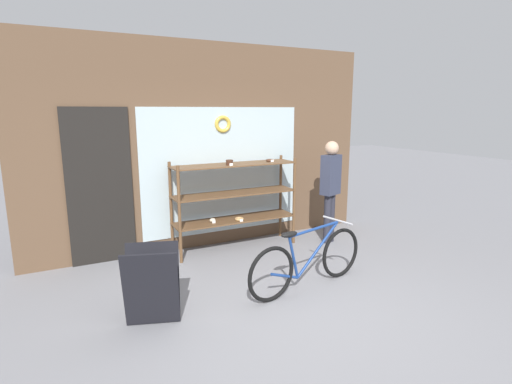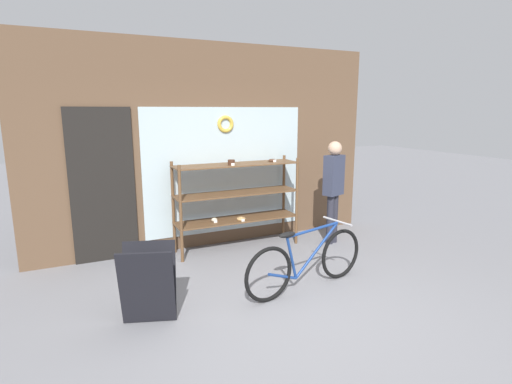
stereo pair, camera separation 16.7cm
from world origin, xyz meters
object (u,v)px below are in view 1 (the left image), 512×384
object	(u,v)px
bicycle	(308,261)
display_case	(235,195)
sandwich_board	(152,286)
pedestrian	(330,184)

from	to	relation	value
bicycle	display_case	bearing A→B (deg)	86.44
bicycle	sandwich_board	distance (m)	1.79
display_case	sandwich_board	bearing A→B (deg)	-134.85
display_case	bicycle	bearing A→B (deg)	-84.13
bicycle	sandwich_board	world-z (taller)	sandwich_board
display_case	pedestrian	size ratio (longest dim) A/B	1.17
pedestrian	display_case	bearing A→B (deg)	144.47
bicycle	pedestrian	xyz separation A→B (m)	(1.26, 1.24, 0.59)
sandwich_board	display_case	bearing A→B (deg)	63.74
display_case	bicycle	size ratio (longest dim) A/B	1.09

